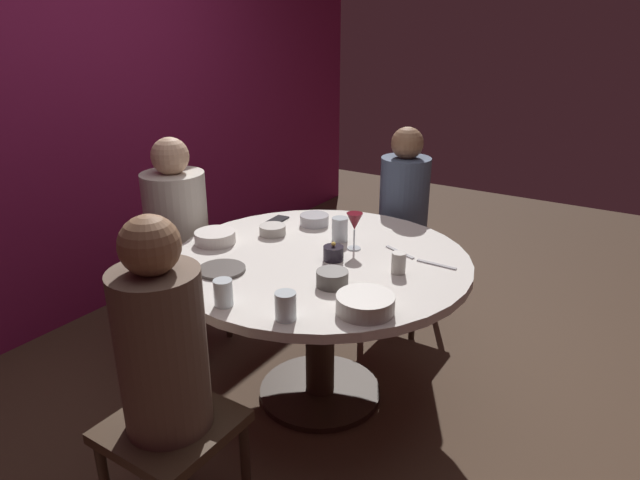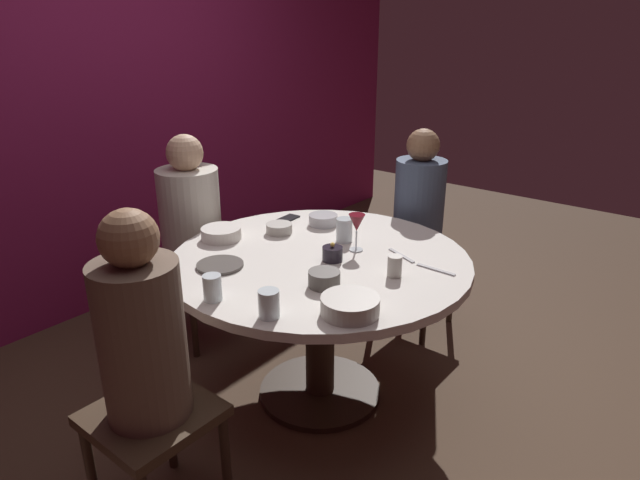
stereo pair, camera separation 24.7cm
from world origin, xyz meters
name	(u,v)px [view 2 (the right image)]	position (x,y,z in m)	size (l,w,h in m)	color
ground_plane	(320,393)	(0.00, 0.00, 0.00)	(8.00, 8.00, 0.00)	#4C3828
back_wall	(94,100)	(0.00, 1.74, 1.30)	(6.00, 0.10, 2.60)	maroon
dining_table	(320,286)	(0.00, 0.00, 0.59)	(1.36, 1.36, 0.74)	silver
seated_diner_left	(143,344)	(-0.93, 0.00, 0.74)	(0.40, 0.40, 1.21)	#3F2D1E
seated_diner_back	(190,218)	(0.00, 0.92, 0.73)	(0.40, 0.40, 1.19)	#3F2D1E
seated_diner_right	(419,211)	(0.90, 0.00, 0.73)	(0.40, 0.40, 1.20)	#3F2D1E
candle_holder	(332,254)	(0.00, -0.07, 0.78)	(0.09, 0.09, 0.09)	black
wine_glass	(357,224)	(0.16, -0.08, 0.87)	(0.08, 0.08, 0.18)	silver
dinner_plate	(220,265)	(-0.36, 0.27, 0.75)	(0.20, 0.20, 0.01)	#4C4742
cell_phone	(287,219)	(0.29, 0.46, 0.75)	(0.07, 0.14, 0.01)	black
bowl_serving_large	(323,220)	(0.34, 0.26, 0.77)	(0.15, 0.15, 0.05)	#B7B7BC
bowl_salad_center	(324,279)	(-0.23, -0.20, 0.78)	(0.13, 0.13, 0.06)	#4C4742
bowl_small_white	(221,233)	(-0.13, 0.51, 0.77)	(0.19, 0.19, 0.06)	silver
bowl_sauce_side	(279,228)	(0.11, 0.35, 0.77)	(0.13, 0.13, 0.05)	#B2ADA3
bowl_rice_portion	(350,306)	(-0.35, -0.42, 0.78)	(0.22, 0.22, 0.07)	#B2ADA3
cup_near_candle	(269,304)	(-0.55, -0.21, 0.80)	(0.08, 0.08, 0.10)	silver
cup_by_left_diner	(395,266)	(0.03, -0.37, 0.79)	(0.06, 0.06, 0.09)	#B2ADA3
cup_by_right_diner	(344,230)	(0.22, 0.03, 0.80)	(0.08, 0.08, 0.12)	silver
cup_center_front	(212,288)	(-0.59, 0.05, 0.80)	(0.07, 0.07, 0.10)	silver
fork_near_plate	(401,255)	(0.24, -0.28, 0.75)	(0.02, 0.18, 0.01)	#B7B7BC
knife_near_plate	(436,270)	(0.19, -0.48, 0.75)	(0.02, 0.18, 0.01)	#B7B7BC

